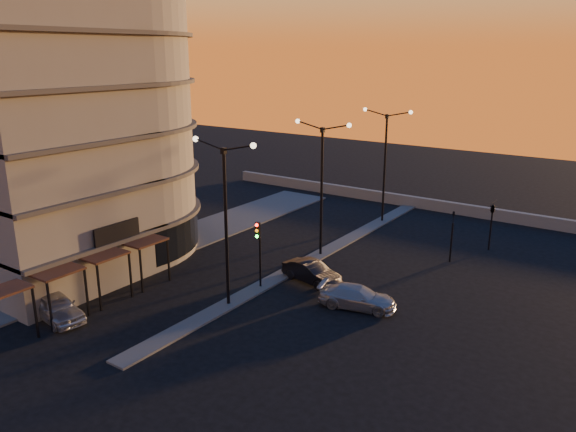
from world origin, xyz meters
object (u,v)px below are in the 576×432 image
(car_hatchback, at_px, (56,307))
(car_sedan, at_px, (312,272))
(traffic_light_main, at_px, (259,244))
(car_wagon, at_px, (357,297))
(streetlamp_mid, at_px, (322,178))

(car_hatchback, bearing_deg, car_sedan, -26.01)
(traffic_light_main, bearing_deg, car_hatchback, -124.42)
(car_hatchback, height_order, car_sedan, car_hatchback)
(car_sedan, distance_m, car_wagon, 4.39)
(streetlamp_mid, bearing_deg, traffic_light_main, -90.00)
(traffic_light_main, distance_m, car_sedan, 4.05)
(streetlamp_mid, relative_size, car_hatchback, 2.24)
(traffic_light_main, xyz_separation_m, car_wagon, (6.17, 1.06, -2.25))
(streetlamp_mid, height_order, car_hatchback, streetlamp_mid)
(traffic_light_main, bearing_deg, car_sedan, 51.97)
(car_wagon, bearing_deg, car_sedan, 54.31)
(traffic_light_main, xyz_separation_m, car_hatchback, (-6.50, -9.49, -2.17))
(streetlamp_mid, bearing_deg, car_sedan, -64.96)
(car_wagon, bearing_deg, car_hatchback, 115.57)
(traffic_light_main, bearing_deg, streetlamp_mid, 90.00)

